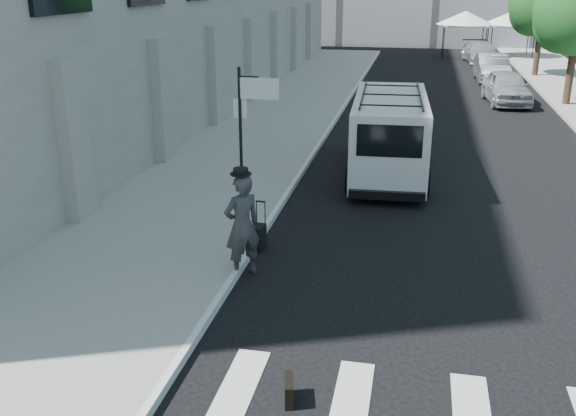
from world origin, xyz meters
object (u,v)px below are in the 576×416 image
at_px(cargo_van, 389,134).
at_px(parked_car_a, 507,87).
at_px(businessman, 242,226).
at_px(parked_car_c, 480,52).
at_px(suitcase, 259,237).
at_px(parked_car_b, 492,68).
at_px(briefcase, 289,390).

xyz_separation_m(cargo_van, parked_car_a, (4.61, 12.26, -0.45)).
bearing_deg(businessman, parked_car_c, -145.37).
relative_size(suitcase, parked_car_c, 0.22).
xyz_separation_m(suitcase, cargo_van, (2.35, 6.16, 0.91)).
xyz_separation_m(cargo_van, parked_car_c, (4.55, 27.27, -0.50)).
height_order(businessman, parked_car_c, businessman).
bearing_deg(parked_car_a, parked_car_b, 85.70).
height_order(suitcase, parked_car_b, parked_car_b).
xyz_separation_m(briefcase, parked_car_a, (5.29, 23.35, 0.57)).
distance_m(briefcase, parked_car_b, 30.34).
height_order(businessman, suitcase, businessman).
distance_m(cargo_van, parked_car_a, 13.10).
xyz_separation_m(businessman, parked_car_c, (6.90, 34.68, -0.33)).
bearing_deg(parked_car_c, suitcase, -108.82).
height_order(businessman, parked_car_a, businessman).
bearing_deg(cargo_van, businessman, -110.39).
xyz_separation_m(suitcase, parked_car_a, (6.96, 18.42, 0.46)).
relative_size(briefcase, parked_car_a, 0.10).
bearing_deg(businessman, parked_car_b, -148.88).
bearing_deg(parked_car_c, parked_car_a, -96.93).
relative_size(parked_car_a, parked_car_b, 0.96).
bearing_deg(parked_car_a, parked_car_c, 85.40).
bearing_deg(businessman, suitcase, -134.13).
distance_m(parked_car_a, parked_car_b, 6.53).
relative_size(suitcase, cargo_van, 0.17).
bearing_deg(parked_car_a, briefcase, -107.60).
relative_size(briefcase, parked_car_b, 0.10).
relative_size(cargo_van, parked_car_c, 1.30).
bearing_deg(cargo_van, suitcase, -113.65).
distance_m(suitcase, parked_car_c, 34.14).
height_order(businessman, briefcase, businessman).
bearing_deg(briefcase, parked_car_b, 67.64).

